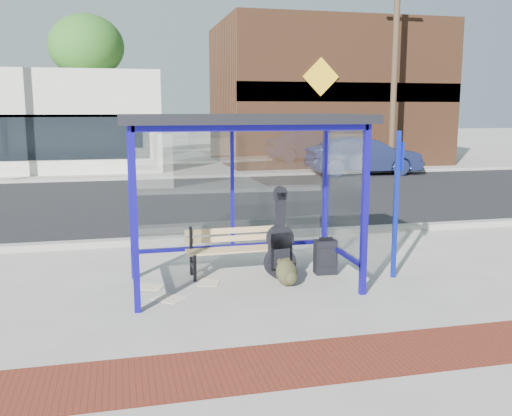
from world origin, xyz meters
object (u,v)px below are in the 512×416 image
object	(u,v)px
backpack	(287,273)
fire_hydrant	(403,159)
suitcase	(325,257)
parked_car	(364,156)
guitar_bag	(280,247)
bench	(238,247)

from	to	relation	value
backpack	fire_hydrant	bearing A→B (deg)	38.14
suitcase	parked_car	bearing A→B (deg)	67.56
backpack	fire_hydrant	world-z (taller)	fire_hydrant
parked_car	fire_hydrant	world-z (taller)	parked_car
guitar_bag	parked_car	world-z (taller)	parked_car
bench	parked_car	size ratio (longest dim) A/B	0.37
bench	parked_car	distance (m)	14.19
bench	fire_hydrant	size ratio (longest dim) A/B	2.03
fire_hydrant	bench	bearing A→B (deg)	-126.10
suitcase	backpack	world-z (taller)	suitcase
suitcase	fire_hydrant	size ratio (longest dim) A/B	0.73
suitcase	fire_hydrant	world-z (taller)	fire_hydrant
bench	guitar_bag	world-z (taller)	guitar_bag
guitar_bag	suitcase	size ratio (longest dim) A/B	2.25
bench	guitar_bag	xyz separation A→B (m)	(0.56, -0.36, 0.05)
guitar_bag	backpack	bearing A→B (deg)	-96.69
suitcase	parked_car	distance (m)	13.85
guitar_bag	suitcase	world-z (taller)	guitar_bag
parked_car	backpack	bearing A→B (deg)	154.92
suitcase	backpack	distance (m)	0.86
parked_car	fire_hydrant	bearing A→B (deg)	-57.67
suitcase	backpack	size ratio (longest dim) A/B	1.45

